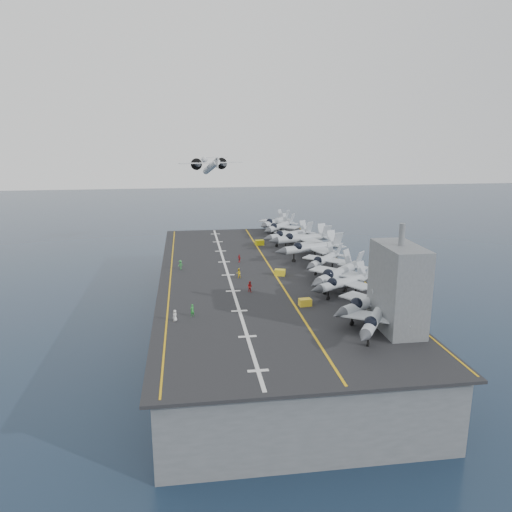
{
  "coord_description": "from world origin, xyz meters",
  "views": [
    {
      "loc": [
        -13.66,
        -92.26,
        37.39
      ],
      "look_at": [
        0.0,
        4.0,
        13.0
      ],
      "focal_mm": 35.0,
      "sensor_mm": 36.0,
      "label": 1
    }
  ],
  "objects": [
    {
      "name": "crew_0",
      "position": [
        -15.76,
        -22.83,
        11.26
      ],
      "size": [
        1.09,
        1.23,
        1.71
      ],
      "primitive_type": "imported",
      "color": "silver",
      "rests_on": "flight_deck"
    },
    {
      "name": "fighter_jet_4",
      "position": [
        13.21,
        0.58,
        12.77
      ],
      "size": [
        15.8,
        16.28,
        4.74
      ],
      "primitive_type": null,
      "color": "#9199A1",
      "rests_on": "flight_deck"
    },
    {
      "name": "fighter_jet_5",
      "position": [
        12.95,
        9.45,
        13.24
      ],
      "size": [
        19.01,
        15.65,
        5.67
      ],
      "primitive_type": null,
      "color": "gray",
      "rests_on": "flight_deck"
    },
    {
      "name": "crew_7",
      "position": [
        -3.18,
        -10.75,
        11.35
      ],
      "size": [
        1.35,
        1.32,
        1.89
      ],
      "primitive_type": "imported",
      "color": "#B21919",
      "rests_on": "flight_deck"
    },
    {
      "name": "foul_line",
      "position": [
        3.0,
        0.0,
        10.42
      ],
      "size": [
        0.35,
        90.0,
        0.02
      ],
      "primitive_type": "cube",
      "color": "gold",
      "rests_on": "flight_deck"
    },
    {
      "name": "fighter_jet_2",
      "position": [
        12.47,
        -14.92,
        12.84
      ],
      "size": [
        16.81,
        14.98,
        4.87
      ],
      "primitive_type": null,
      "color": "#9AA2A9",
      "rests_on": "flight_deck"
    },
    {
      "name": "flight_deck",
      "position": [
        0.0,
        0.0,
        10.2
      ],
      "size": [
        38.0,
        92.0,
        0.4
      ],
      "primitive_type": "cube",
      "color": "black",
      "rests_on": "hull"
    },
    {
      "name": "tow_cart_c",
      "position": [
        3.85,
        25.08,
        11.01
      ],
      "size": [
        2.22,
        1.63,
        1.22
      ],
      "primitive_type": null,
      "color": "yellow",
      "rests_on": "flight_deck"
    },
    {
      "name": "tow_cart_a",
      "position": [
        4.61,
        -19.08,
        10.98
      ],
      "size": [
        2.05,
        1.46,
        1.16
      ],
      "primitive_type": null,
      "color": "gold",
      "rests_on": "flight_deck"
    },
    {
      "name": "deck_edge_port",
      "position": [
        -17.0,
        0.0,
        10.42
      ],
      "size": [
        0.25,
        90.0,
        0.02
      ],
      "primitive_type": "cube",
      "color": "gold",
      "rests_on": "flight_deck"
    },
    {
      "name": "fighter_jet_6",
      "position": [
        13.3,
        19.49,
        13.13
      ],
      "size": [
        17.73,
        13.83,
        5.47
      ],
      "primitive_type": null,
      "color": "#99A2AA",
      "rests_on": "flight_deck"
    },
    {
      "name": "fighter_jet_8",
      "position": [
        10.9,
        36.19,
        12.94
      ],
      "size": [
        16.67,
        17.5,
        5.07
      ],
      "primitive_type": null,
      "color": "gray",
      "rests_on": "flight_deck"
    },
    {
      "name": "fighter_jet_3",
      "position": [
        12.54,
        -10.65,
        13.22
      ],
      "size": [
        19.17,
        19.19,
        5.65
      ],
      "primitive_type": null,
      "color": "#9CA3AD",
      "rests_on": "flight_deck"
    },
    {
      "name": "crew_4",
      "position": [
        -2.82,
        9.49,
        11.24
      ],
      "size": [
        1.07,
        1.21,
        1.68
      ],
      "primitive_type": "imported",
      "color": "#B1181D",
      "rests_on": "flight_deck"
    },
    {
      "name": "crew_1",
      "position": [
        -13.24,
        -21.26,
        11.35
      ],
      "size": [
        1.37,
        1.31,
        1.91
      ],
      "primitive_type": "imported",
      "color": "#268C33",
      "rests_on": "flight_deck"
    },
    {
      "name": "fighter_jet_7",
      "position": [
        11.29,
        24.67,
        13.0
      ],
      "size": [
        17.98,
        16.11,
        5.21
      ],
      "primitive_type": null,
      "color": "#929AA1",
      "rests_on": "flight_deck"
    },
    {
      "name": "crew_2",
      "position": [
        -4.21,
        -2.13,
        11.34
      ],
      "size": [
        1.32,
        1.1,
        1.89
      ],
      "primitive_type": "imported",
      "color": "yellow",
      "rests_on": "flight_deck"
    },
    {
      "name": "ground",
      "position": [
        0.0,
        0.0,
        0.0
      ],
      "size": [
        500.0,
        500.0,
        0.0
      ],
      "primitive_type": "plane",
      "color": "#142135",
      "rests_on": "ground"
    },
    {
      "name": "tow_cart_b",
      "position": [
        3.85,
        -1.62,
        10.99
      ],
      "size": [
        2.29,
        1.87,
        1.19
      ],
      "primitive_type": null,
      "color": "yellow",
      "rests_on": "flight_deck"
    },
    {
      "name": "fighter_jet_9",
      "position": [
        10.9,
        43.0,
        12.94
      ],
      "size": [
        16.67,
        17.5,
        5.07
      ],
      "primitive_type": null,
      "color": "gray",
      "rests_on": "flight_deck"
    },
    {
      "name": "island_superstructure",
      "position": [
        15.0,
        -30.0,
        17.9
      ],
      "size": [
        5.0,
        10.0,
        15.0
      ],
      "primitive_type": null,
      "color": "#56595E",
      "rests_on": "flight_deck"
    },
    {
      "name": "deck_edge_stbd",
      "position": [
        18.5,
        0.0,
        10.42
      ],
      "size": [
        0.25,
        90.0,
        0.02
      ],
      "primitive_type": "cube",
      "color": "gold",
      "rests_on": "flight_deck"
    },
    {
      "name": "crew_3",
      "position": [
        -15.13,
        5.53,
        11.34
      ],
      "size": [
        1.35,
        1.3,
        1.88
      ],
      "primitive_type": "imported",
      "color": "#287C35",
      "rests_on": "flight_deck"
    },
    {
      "name": "fighter_jet_1",
      "position": [
        12.79,
        -25.61,
        13.04
      ],
      "size": [
        18.26,
        16.98,
        5.28
      ],
      "primitive_type": null,
      "color": "gray",
      "rests_on": "flight_deck"
    },
    {
      "name": "hull",
      "position": [
        0.0,
        0.0,
        5.0
      ],
      "size": [
        36.0,
        90.0,
        10.0
      ],
      "primitive_type": "cube",
      "color": "#56595E",
      "rests_on": "ground"
    },
    {
      "name": "fighter_jet_0",
      "position": [
        11.24,
        -31.76,
        12.93
      ],
      "size": [
        15.99,
        17.48,
        5.05
      ],
      "primitive_type": null,
      "color": "gray",
      "rests_on": "flight_deck"
    },
    {
      "name": "transport_plane",
      "position": [
        -5.66,
        60.24,
        27.0
      ],
      "size": [
        22.11,
        17.58,
        4.61
      ],
      "primitive_type": null,
      "color": "silver"
    },
    {
      "name": "landing_centerline",
      "position": [
        -6.0,
        0.0,
        10.42
      ],
      "size": [
        0.5,
        90.0,
        0.02
      ],
      "primitive_type": "cube",
      "color": "silver",
      "rests_on": "flight_deck"
    }
  ]
}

